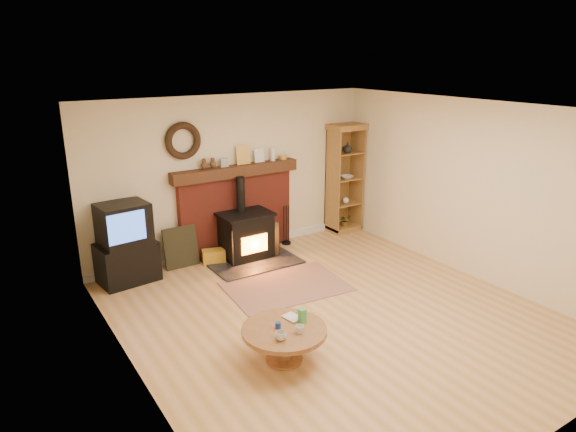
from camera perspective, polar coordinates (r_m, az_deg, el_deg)
ground at (r=6.73m, az=5.13°, el=-10.91°), size 5.50×5.50×0.00m
room_shell at (r=6.16m, az=4.90°, el=3.56°), size 5.02×5.52×2.61m
chimney_breast at (r=8.52m, az=-5.75°, el=1.16°), size 2.20×0.22×1.78m
wood_stove at (r=8.31m, az=-4.60°, el=-2.31°), size 1.40×1.00×1.33m
area_rug at (r=7.45m, az=-0.21°, el=-7.81°), size 1.78×1.30×0.01m
tv_unit at (r=7.78m, az=-17.59°, el=-3.06°), size 0.87×0.65×1.19m
curio_cabinet at (r=9.52m, az=6.22°, el=4.17°), size 0.64×0.46×2.00m
firelog_box at (r=8.29m, az=-8.25°, el=-4.48°), size 0.40×0.31×0.22m
leaning_painting at (r=8.17m, az=-11.81°, el=-3.40°), size 0.54×0.14×0.65m
fire_tools at (r=9.00m, az=-0.19°, el=-2.31°), size 0.16×0.16×0.70m
coffee_table at (r=5.66m, az=-0.38°, el=-13.02°), size 0.93×0.93×0.56m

